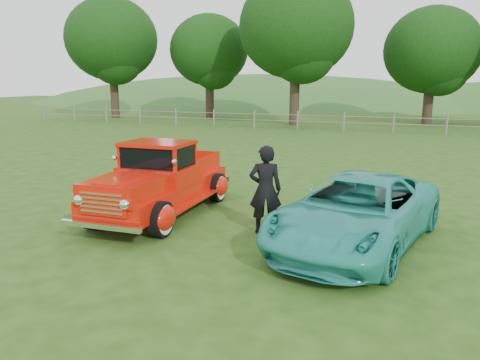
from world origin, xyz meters
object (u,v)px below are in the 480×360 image
(tree_near_west, at_px, (296,27))
(red_pickup, at_px, (160,182))
(tree_far_west, at_px, (112,40))
(man, at_px, (265,190))
(tree_near_east, at_px, (432,50))
(tree_mid_west, at_px, (209,50))
(teal_sedan, at_px, (357,212))

(tree_near_west, relative_size, red_pickup, 2.07)
(tree_far_west, xyz_separation_m, man, (21.44, -25.04, -5.54))
(red_pickup, bearing_deg, tree_near_east, 75.63)
(tree_near_west, xyz_separation_m, man, (5.44, -24.04, -5.86))
(tree_far_west, height_order, man, tree_far_west)
(tree_mid_west, relative_size, teal_sedan, 1.71)
(tree_far_west, relative_size, tree_near_west, 0.95)
(tree_near_west, xyz_separation_m, tree_near_east, (9.00, 4.00, -1.55))
(teal_sedan, bearing_deg, tree_near_east, 99.26)
(teal_sedan, bearing_deg, red_pickup, -174.58)
(red_pickup, bearing_deg, teal_sedan, -8.61)
(tree_mid_west, relative_size, tree_near_west, 0.81)
(tree_near_west, distance_m, teal_sedan, 25.99)
(tree_near_east, relative_size, teal_sedan, 1.69)
(tree_near_west, xyz_separation_m, teal_sedan, (7.35, -24.17, -6.11))
(tree_far_west, bearing_deg, tree_mid_west, 14.04)
(teal_sedan, bearing_deg, man, -171.28)
(teal_sedan, height_order, man, man)
(tree_mid_west, distance_m, teal_sedan, 31.58)
(tree_far_west, relative_size, tree_near_east, 1.19)
(tree_far_west, height_order, tree_near_west, tree_near_west)
(tree_near_east, bearing_deg, tree_near_west, -156.04)
(tree_far_west, distance_m, tree_mid_west, 8.30)
(tree_near_west, xyz_separation_m, red_pickup, (2.65, -23.58, -6.00))
(tree_mid_west, height_order, tree_near_west, tree_near_west)
(tree_far_west, distance_m, tree_near_east, 25.21)
(tree_far_west, relative_size, teal_sedan, 2.01)
(tree_near_west, relative_size, tree_near_east, 1.25)
(tree_far_west, relative_size, tree_mid_west, 1.17)
(red_pickup, relative_size, teal_sedan, 1.02)
(man, bearing_deg, tree_near_west, -95.92)
(tree_mid_west, bearing_deg, teal_sedan, -60.54)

